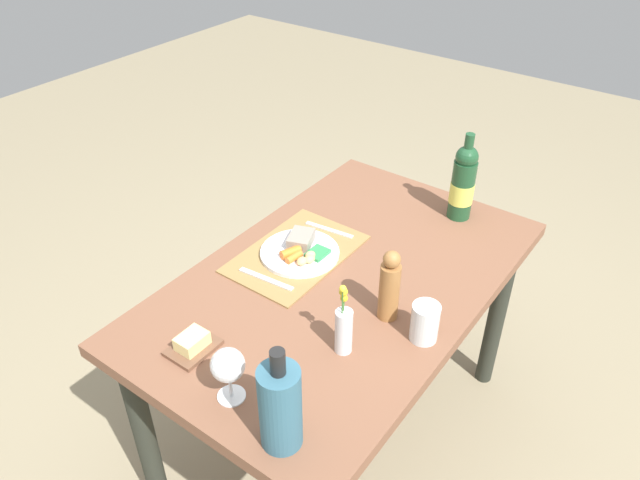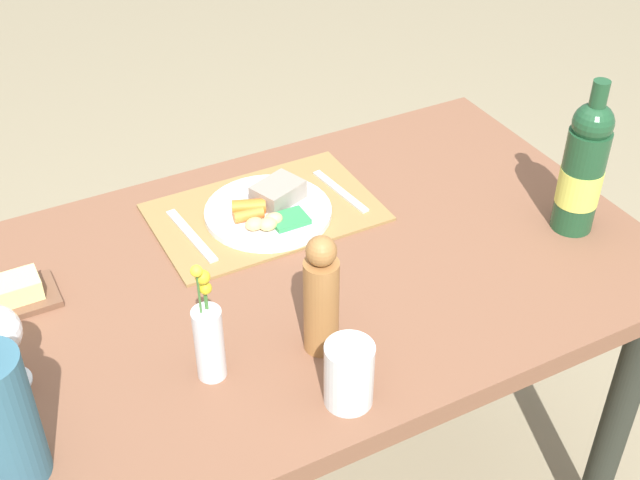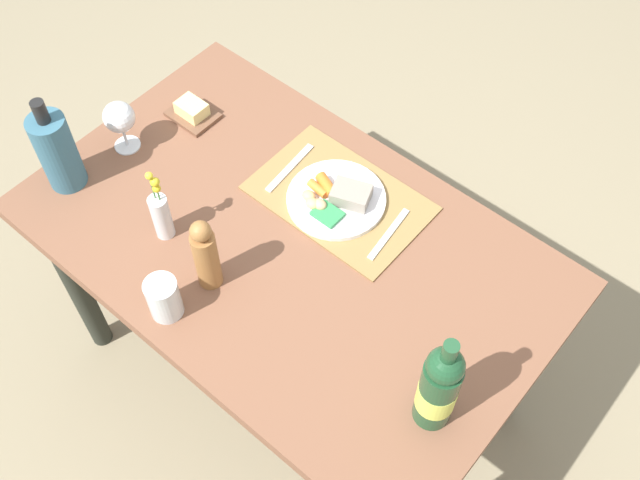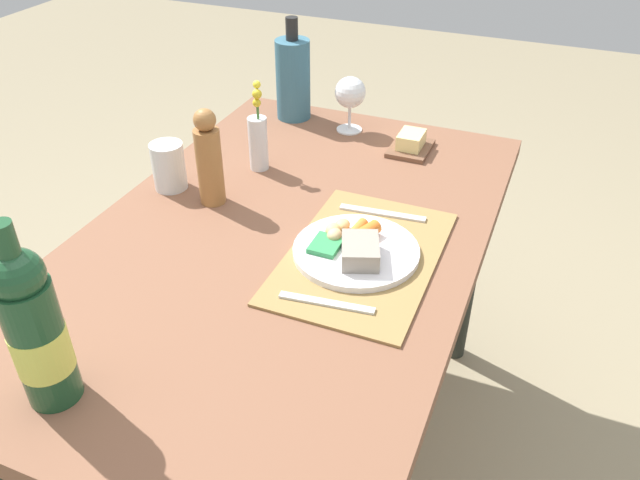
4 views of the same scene
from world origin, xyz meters
name	(u,v)px [view 2 (image 2 of 4)]	position (x,y,z in m)	size (l,w,h in m)	color
dining_table	(303,306)	(0.00, 0.00, 0.64)	(1.30, 0.80, 0.74)	brown
placemat	(265,212)	(-0.01, -0.18, 0.74)	(0.44, 0.28, 0.01)	olive
dinner_plate	(269,209)	(-0.01, -0.17, 0.76)	(0.25, 0.25, 0.05)	white
fork	(340,191)	(-0.18, -0.17, 0.75)	(0.02, 0.18, 0.01)	silver
knife	(191,235)	(0.15, -0.17, 0.75)	(0.02, 0.19, 0.01)	silver
butter_dish	(18,293)	(0.48, -0.14, 0.76)	(0.13, 0.10, 0.05)	brown
pepper_mill	(321,297)	(0.07, 0.20, 0.84)	(0.06, 0.06, 0.22)	#A16C39
flower_vase	(209,338)	(0.25, 0.17, 0.82)	(0.05, 0.05, 0.22)	silver
wine_bottle	(583,169)	(-0.52, 0.13, 0.87)	(0.08, 0.08, 0.31)	#1D4A2A
cooler_bottle	(0,417)	(0.56, 0.22, 0.85)	(0.09, 0.09, 0.28)	#36657A
water_tumbler	(349,377)	(0.08, 0.32, 0.79)	(0.08, 0.08, 0.11)	silver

